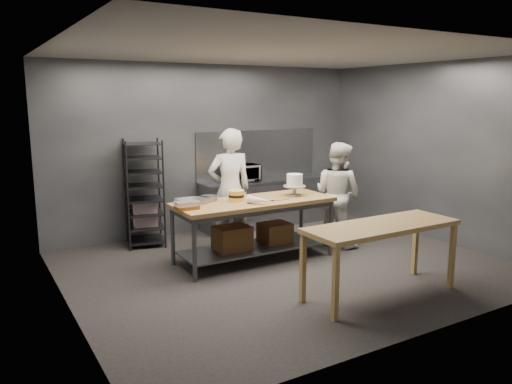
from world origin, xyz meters
TOP-DOWN VIEW (x-y plane):
  - ground at (0.00, 0.00)m, footprint 6.00×6.00m
  - back_wall at (0.00, 2.50)m, footprint 6.00×0.04m
  - work_table at (-0.28, 0.48)m, footprint 2.40×0.90m
  - near_counter at (0.39, -1.48)m, footprint 2.00×0.70m
  - back_counter at (1.00, 2.18)m, footprint 2.60×0.60m
  - splashback_panel at (1.00, 2.48)m, footprint 2.60×0.02m
  - speed_rack at (-1.40, 2.10)m, footprint 0.73×0.77m
  - chef_behind at (-0.31, 1.15)m, footprint 0.77×0.56m
  - chef_right at (1.33, 0.49)m, footprint 0.86×0.98m
  - microwave at (0.53, 2.18)m, footprint 0.54×0.37m
  - frosted_cake_stand at (0.45, 0.46)m, footprint 0.34×0.34m
  - layer_cake at (-0.52, 0.55)m, footprint 0.23×0.23m
  - cake_pans at (-1.05, 0.71)m, footprint 0.62×0.36m
  - piping_bag at (-0.34, 0.17)m, footprint 0.31×0.38m
  - offset_spatula at (-0.01, 0.27)m, footprint 0.36×0.02m
  - pastry_clamshells at (-1.32, 0.49)m, footprint 0.40×0.40m

SIDE VIEW (x-z plane):
  - ground at x=0.00m, z-range 0.00..0.00m
  - back_counter at x=1.00m, z-range 0.00..0.90m
  - work_table at x=-0.28m, z-range 0.11..1.03m
  - near_counter at x=0.39m, z-range 0.36..1.26m
  - chef_right at x=1.33m, z-range 0.00..1.70m
  - speed_rack at x=-1.40m, z-range -0.02..1.73m
  - offset_spatula at x=-0.01m, z-range 0.92..0.93m
  - cake_pans at x=-1.05m, z-range 0.92..0.99m
  - chef_behind at x=-0.31m, z-range 0.00..1.94m
  - pastry_clamshells at x=-1.32m, z-range 0.92..1.03m
  - piping_bag at x=-0.34m, z-range 0.92..1.04m
  - layer_cake at x=-0.52m, z-range 0.92..1.08m
  - microwave at x=0.53m, z-range 0.90..1.20m
  - frosted_cake_stand at x=0.45m, z-range 0.97..1.30m
  - splashback_panel at x=1.00m, z-range 0.90..1.80m
  - back_wall at x=0.00m, z-range 0.00..3.00m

